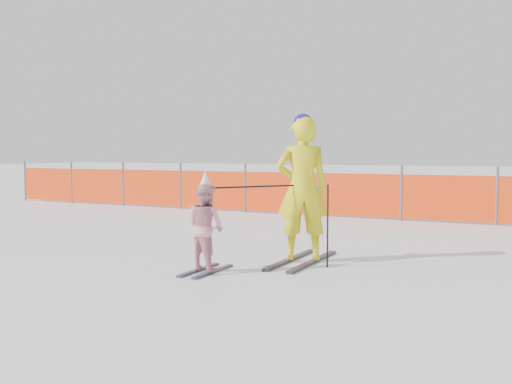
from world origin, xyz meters
TOP-DOWN VIEW (x-y plane):
  - ground at (0.00, 0.00)m, footprint 120.00×120.00m
  - adult at (0.52, 0.92)m, footprint 0.87×1.70m
  - child at (-0.34, -0.28)m, footprint 0.64×0.93m
  - ski_poles at (0.51, 0.51)m, footprint 1.25×1.01m
  - safety_fence at (-2.99, 6.46)m, footprint 16.77×0.06m

SIDE VIEW (x-z plane):
  - ground at x=0.00m, z-range 0.00..0.00m
  - safety_fence at x=-2.99m, z-range -0.07..1.18m
  - child at x=-0.34m, z-range -0.06..1.25m
  - ski_poles at x=0.51m, z-range 0.28..1.39m
  - adult at x=0.52m, z-range 0.00..2.09m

